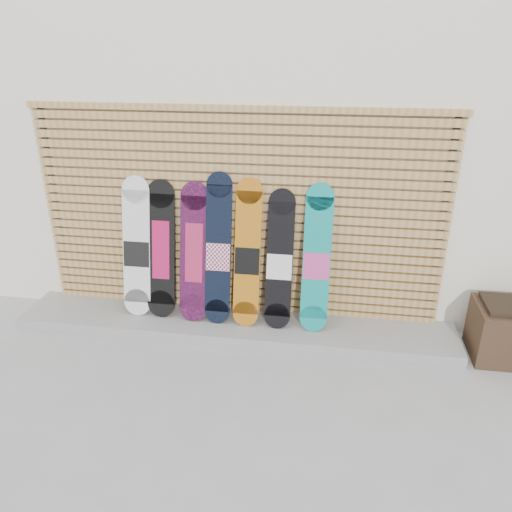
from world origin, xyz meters
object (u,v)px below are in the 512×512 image
object	(u,v)px
snowboard_1	(161,250)
snowboard_2	(194,253)
snowboard_5	(280,261)
snowboard_0	(137,248)
snowboard_4	(247,255)
snowboard_6	(317,260)
snowboard_3	(218,251)

from	to	relation	value
snowboard_1	snowboard_2	world-z (taller)	snowboard_1
snowboard_2	snowboard_5	distance (m)	0.89
snowboard_0	snowboard_2	world-z (taller)	snowboard_0
snowboard_5	snowboard_4	bearing A→B (deg)	-179.67
snowboard_2	snowboard_5	bearing A→B (deg)	-0.38
snowboard_2	snowboard_4	xyz separation A→B (m)	(0.56, -0.01, 0.02)
snowboard_4	snowboard_1	bearing A→B (deg)	178.58
snowboard_1	snowboard_5	size ratio (longest dim) A/B	1.03
snowboard_0	snowboard_6	world-z (taller)	snowboard_6
snowboard_3	snowboard_6	xyz separation A→B (m)	(1.00, 0.00, -0.04)
snowboard_2	snowboard_3	xyz separation A→B (m)	(0.26, -0.00, 0.04)
snowboard_4	snowboard_6	size ratio (longest dim) A/B	1.02
snowboard_1	snowboard_4	bearing A→B (deg)	-1.42
snowboard_1	snowboard_4	distance (m)	0.92
snowboard_4	snowboard_0	bearing A→B (deg)	178.99
snowboard_6	snowboard_0	bearing A→B (deg)	179.49
snowboard_0	snowboard_6	bearing A→B (deg)	-0.51
snowboard_0	snowboard_1	size ratio (longest dim) A/B	1.02
snowboard_0	snowboard_2	size ratio (longest dim) A/B	1.02
snowboard_4	snowboard_6	bearing A→B (deg)	0.33
snowboard_0	snowboard_6	distance (m)	1.89
snowboard_2	snowboard_5	xyz separation A→B (m)	(0.89, -0.01, -0.03)
snowboard_3	snowboard_5	world-z (taller)	snowboard_3
snowboard_5	snowboard_6	distance (m)	0.37
snowboard_2	snowboard_1	bearing A→B (deg)	177.62
snowboard_1	snowboard_5	world-z (taller)	snowboard_1
snowboard_5	snowboard_3	bearing A→B (deg)	179.85
snowboard_1	snowboard_6	bearing A→B (deg)	-0.66
snowboard_6	snowboard_1	bearing A→B (deg)	179.34
snowboard_1	snowboard_3	bearing A→B (deg)	-1.78
snowboard_6	snowboard_3	bearing A→B (deg)	-179.97
snowboard_1	snowboard_2	distance (m)	0.36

